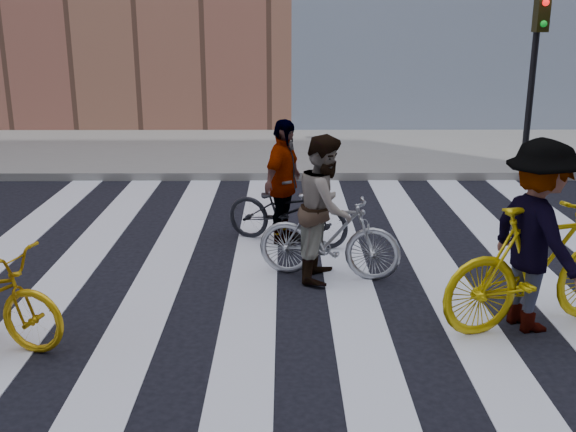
{
  "coord_description": "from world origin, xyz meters",
  "views": [
    {
      "loc": [
        -0.19,
        -7.22,
        2.93
      ],
      "look_at": [
        -0.15,
        0.3,
        0.71
      ],
      "focal_mm": 42.0,
      "sensor_mm": 36.0,
      "label": 1
    }
  ],
  "objects_px": {
    "bike_yellow_right": "(539,267)",
    "bike_dark_rear": "(287,210)",
    "rider_mid": "(325,208)",
    "bike_silver_mid": "(329,237)",
    "rider_rear": "(283,182)",
    "rider_right": "(537,236)",
    "traffic_signal": "(536,55)"
  },
  "relations": [
    {
      "from": "bike_silver_mid",
      "to": "bike_yellow_right",
      "type": "bearing_deg",
      "value": -111.21
    },
    {
      "from": "rider_right",
      "to": "rider_rear",
      "type": "bearing_deg",
      "value": 25.57
    },
    {
      "from": "bike_yellow_right",
      "to": "bike_dark_rear",
      "type": "bearing_deg",
      "value": 25.57
    },
    {
      "from": "bike_dark_rear",
      "to": "rider_right",
      "type": "distance_m",
      "value": 3.53
    },
    {
      "from": "bike_dark_rear",
      "to": "rider_mid",
      "type": "bearing_deg",
      "value": -137.49
    },
    {
      "from": "bike_yellow_right",
      "to": "rider_rear",
      "type": "height_order",
      "value": "rider_rear"
    },
    {
      "from": "bike_dark_rear",
      "to": "rider_rear",
      "type": "distance_m",
      "value": 0.39
    },
    {
      "from": "bike_dark_rear",
      "to": "bike_silver_mid",
      "type": "bearing_deg",
      "value": -135.48
    },
    {
      "from": "traffic_signal",
      "to": "bike_silver_mid",
      "type": "height_order",
      "value": "traffic_signal"
    },
    {
      "from": "bike_yellow_right",
      "to": "rider_right",
      "type": "height_order",
      "value": "rider_right"
    },
    {
      "from": "bike_yellow_right",
      "to": "bike_dark_rear",
      "type": "relative_size",
      "value": 1.2
    },
    {
      "from": "bike_silver_mid",
      "to": "rider_right",
      "type": "xyz_separation_m",
      "value": [
        1.89,
        -1.32,
        0.43
      ]
    },
    {
      "from": "rider_mid",
      "to": "rider_right",
      "type": "relative_size",
      "value": 0.9
    },
    {
      "from": "traffic_signal",
      "to": "bike_dark_rear",
      "type": "xyz_separation_m",
      "value": [
        -4.55,
        -3.9,
        -1.83
      ]
    },
    {
      "from": "traffic_signal",
      "to": "bike_yellow_right",
      "type": "xyz_separation_m",
      "value": [
        -2.13,
        -6.48,
        -1.66
      ]
    },
    {
      "from": "bike_dark_rear",
      "to": "rider_right",
      "type": "height_order",
      "value": "rider_right"
    },
    {
      "from": "traffic_signal",
      "to": "bike_silver_mid",
      "type": "relative_size",
      "value": 2.0
    },
    {
      "from": "bike_yellow_right",
      "to": "rider_mid",
      "type": "xyz_separation_m",
      "value": [
        -1.99,
        1.32,
        0.22
      ]
    },
    {
      "from": "rider_mid",
      "to": "bike_yellow_right",
      "type": "bearing_deg",
      "value": -110.53
    },
    {
      "from": "traffic_signal",
      "to": "bike_silver_mid",
      "type": "distance_m",
      "value": 6.81
    },
    {
      "from": "rider_mid",
      "to": "bike_silver_mid",
      "type": "bearing_deg",
      "value": -76.92
    },
    {
      "from": "bike_dark_rear",
      "to": "rider_right",
      "type": "xyz_separation_m",
      "value": [
        2.37,
        -2.58,
        0.48
      ]
    },
    {
      "from": "bike_silver_mid",
      "to": "bike_yellow_right",
      "type": "height_order",
      "value": "bike_yellow_right"
    },
    {
      "from": "traffic_signal",
      "to": "rider_rear",
      "type": "bearing_deg",
      "value": -139.71
    },
    {
      "from": "traffic_signal",
      "to": "bike_yellow_right",
      "type": "distance_m",
      "value": 7.02
    },
    {
      "from": "bike_yellow_right",
      "to": "bike_dark_rear",
      "type": "distance_m",
      "value": 3.54
    },
    {
      "from": "bike_silver_mid",
      "to": "rider_rear",
      "type": "bearing_deg",
      "value": 36.01
    },
    {
      "from": "bike_silver_mid",
      "to": "bike_dark_rear",
      "type": "bearing_deg",
      "value": 34.06
    },
    {
      "from": "rider_right",
      "to": "bike_yellow_right",
      "type": "bearing_deg",
      "value": -107.6
    },
    {
      "from": "traffic_signal",
      "to": "rider_rear",
      "type": "distance_m",
      "value": 6.2
    },
    {
      "from": "bike_silver_mid",
      "to": "bike_dark_rear",
      "type": "height_order",
      "value": "bike_silver_mid"
    },
    {
      "from": "traffic_signal",
      "to": "rider_rear",
      "type": "relative_size",
      "value": 1.98
    }
  ]
}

